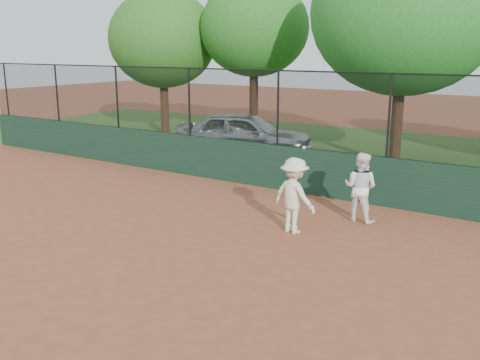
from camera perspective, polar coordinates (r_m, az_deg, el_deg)
The scene contains 10 objects.
ground at distance 9.85m, azimuth -11.12°, elevation -8.76°, with size 80.00×80.00×0.00m, color #995031.
back_wall at distance 14.35m, azimuth 5.69°, elevation 1.15°, with size 26.00×0.20×1.20m, color #183623.
grass_strip at distance 19.87m, azimuth 13.77°, elevation 2.63°, with size 36.00×12.00×0.01m, color #294F18.
parked_car at distance 18.62m, azimuth 0.45°, elevation 4.83°, with size 1.92×4.76×1.62m, color #AEB4B8.
player_second at distance 12.04m, azimuth 12.73°, elevation -0.76°, with size 0.75×0.59×1.55m, color white.
player_main at distance 11.08m, azimuth 5.81°, elevation -1.66°, with size 1.13×0.81×1.90m.
fence_assembly at distance 14.09m, azimuth 5.75°, elevation 7.66°, with size 26.00×0.06×2.00m.
tree_0 at distance 23.54m, azimuth -8.28°, elevation 14.63°, with size 4.73×4.30×6.16m.
tree_1 at distance 21.81m, azimuth 1.52°, elevation 15.89°, with size 4.42×4.02×6.43m.
tree_2 at distance 17.73m, azimuth 17.15°, elevation 16.70°, with size 5.85×5.32×7.33m.
Camera 1 is at (6.47, -6.41, 3.76)m, focal length 40.00 mm.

